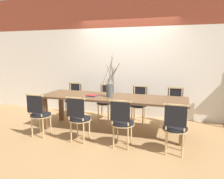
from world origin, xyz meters
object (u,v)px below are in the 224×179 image
Objects in this scene: dining_table at (112,100)px; book_stack at (92,96)px; vase_centerpiece at (110,89)px; chair_far_center at (139,103)px; chair_near_center at (122,121)px.

book_stack reaches higher than dining_table.
vase_centerpiece is 3.97× the size of book_stack.
chair_far_center is 4.04× the size of book_stack.
vase_centerpiece is (-0.47, -0.79, 0.42)m from chair_far_center.
chair_near_center is 0.94m from vase_centerpiece.
dining_table is 0.88m from chair_near_center.
chair_far_center is (0.01, 1.49, 0.00)m from chair_near_center.
chair_near_center is 4.04× the size of book_stack.
chair_far_center is at bearing 59.70° from dining_table.
chair_near_center reaches higher than book_stack.
dining_table is at bearing 119.48° from chair_near_center.
vase_centerpiece is at bearing 59.08° from chair_far_center.
chair_far_center is 1.24m from book_stack.
book_stack is (-0.38, -0.06, -0.14)m from vase_centerpiece.
chair_near_center is 1.02× the size of vase_centerpiece.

